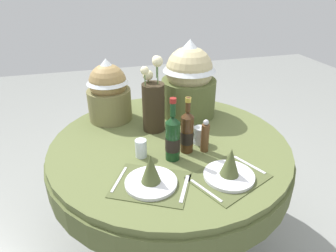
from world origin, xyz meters
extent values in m
plane|color=gray|center=(0.00, 0.00, 0.00)|extent=(8.00, 8.00, 0.00)
cylinder|color=#5B6638|center=(0.00, 0.00, 0.72)|extent=(1.35, 1.35, 0.04)
cylinder|color=#545D33|center=(0.00, 0.00, 0.63)|extent=(1.38, 1.38, 0.14)
cylinder|color=black|center=(0.00, 0.00, 0.36)|extent=(0.12, 0.12, 0.67)
cylinder|color=black|center=(0.00, 0.00, 0.01)|extent=(0.64, 0.64, 0.03)
cube|color=#4E562F|center=(-0.19, -0.35, 0.74)|extent=(0.42, 0.39, 0.00)
cylinder|color=white|center=(-0.19, -0.35, 0.75)|extent=(0.24, 0.24, 0.02)
cone|color=#4C562D|center=(-0.19, -0.35, 0.83)|extent=(0.09, 0.09, 0.14)
cube|color=silver|center=(-0.32, -0.28, 0.74)|extent=(0.10, 0.17, 0.00)
cube|color=silver|center=(-0.05, -0.43, 0.74)|extent=(0.10, 0.18, 0.00)
cube|color=#4E562F|center=(0.18, -0.40, 0.74)|extent=(0.42, 0.38, 0.00)
cylinder|color=white|center=(0.18, -0.40, 0.75)|extent=(0.24, 0.24, 0.02)
cone|color=#4C562D|center=(0.18, -0.40, 0.83)|extent=(0.09, 0.09, 0.14)
cube|color=silver|center=(0.04, -0.46, 0.74)|extent=(0.09, 0.18, 0.00)
cube|color=silver|center=(0.32, -0.34, 0.74)|extent=(0.09, 0.18, 0.00)
cylinder|color=#332819|center=(-0.05, 0.16, 0.88)|extent=(0.13, 0.13, 0.29)
sphere|color=beige|center=(-0.07, 0.20, 1.07)|extent=(0.06, 0.06, 0.06)
cylinder|color=#4C7038|center=(-0.07, 0.20, 1.04)|extent=(0.01, 0.01, 0.02)
sphere|color=beige|center=(-0.10, 0.15, 1.12)|extent=(0.05, 0.05, 0.05)
cylinder|color=#4C7038|center=(-0.10, 0.15, 1.07)|extent=(0.01, 0.01, 0.08)
sphere|color=beige|center=(-0.01, 0.27, 1.14)|extent=(0.05, 0.05, 0.05)
cylinder|color=#4C7038|center=(-0.01, 0.27, 1.08)|extent=(0.01, 0.01, 0.09)
sphere|color=beige|center=(-0.03, 0.15, 1.16)|extent=(0.06, 0.06, 0.06)
cylinder|color=#4C7038|center=(-0.03, 0.15, 1.09)|extent=(0.01, 0.01, 0.11)
cylinder|color=#143819|center=(-0.03, -0.18, 0.84)|extent=(0.07, 0.07, 0.21)
cylinder|color=black|center=(-0.03, -0.18, 0.83)|extent=(0.08, 0.08, 0.07)
cone|color=#143819|center=(-0.03, -0.18, 0.97)|extent=(0.07, 0.07, 0.03)
cylinder|color=#143819|center=(-0.03, -0.18, 1.03)|extent=(0.03, 0.03, 0.09)
cylinder|color=maroon|center=(-0.03, -0.18, 1.06)|extent=(0.03, 0.03, 0.02)
cylinder|color=#422814|center=(0.06, -0.12, 0.84)|extent=(0.07, 0.07, 0.20)
cylinder|color=black|center=(0.06, -0.12, 0.82)|extent=(0.07, 0.07, 0.07)
cone|color=#422814|center=(0.06, -0.12, 0.96)|extent=(0.07, 0.07, 0.03)
cylinder|color=#422814|center=(0.06, -0.12, 1.01)|extent=(0.03, 0.03, 0.08)
cylinder|color=#B29933|center=(0.06, -0.12, 1.04)|extent=(0.03, 0.03, 0.02)
cylinder|color=silver|center=(-0.19, -0.11, 0.79)|extent=(0.06, 0.06, 0.10)
cylinder|color=silver|center=(0.16, -0.07, 0.79)|extent=(0.07, 0.07, 0.10)
cylinder|color=brown|center=(0.15, -0.15, 0.82)|extent=(0.04, 0.04, 0.16)
sphere|color=#B7B7BC|center=(0.15, -0.15, 0.91)|extent=(0.03, 0.03, 0.03)
cylinder|color=olive|center=(-0.29, 0.39, 0.84)|extent=(0.28, 0.28, 0.20)
sphere|color=#9E7F4C|center=(-0.29, 0.39, 0.99)|extent=(0.24, 0.24, 0.24)
cone|color=silver|center=(-0.29, 0.39, 1.06)|extent=(0.26, 0.26, 0.15)
cylinder|color=#566033|center=(0.22, 0.32, 0.86)|extent=(0.35, 0.35, 0.24)
sphere|color=#C6B784|center=(0.22, 0.32, 1.04)|extent=(0.30, 0.30, 0.30)
cone|color=silver|center=(0.22, 0.32, 1.14)|extent=(0.34, 0.34, 0.20)
camera|label=1|loc=(-0.40, -1.42, 1.61)|focal=31.83mm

